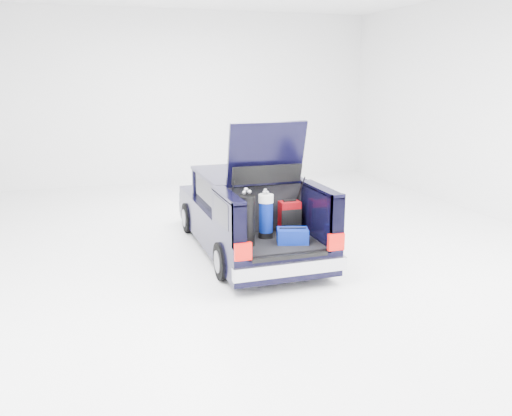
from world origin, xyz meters
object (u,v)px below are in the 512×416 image
object	(u,v)px
black_golf_bag	(247,220)
blue_golf_bag	(266,216)
blue_duffel	(293,236)
car	(246,213)
red_suitcase	(290,217)

from	to	relation	value
black_golf_bag	blue_golf_bag	world-z (taller)	black_golf_bag
black_golf_bag	blue_duffel	world-z (taller)	black_golf_bag
car	blue_golf_bag	xyz separation A→B (m)	(-0.07, -1.34, 0.29)
black_golf_bag	blue_golf_bag	xyz separation A→B (m)	(0.42, 0.32, -0.04)
blue_golf_bag	blue_duffel	bearing A→B (deg)	-51.98
black_golf_bag	red_suitcase	bearing A→B (deg)	41.81
car	blue_duffel	distance (m)	1.76
car	red_suitcase	xyz separation A→B (m)	(0.40, -1.19, 0.19)
blue_golf_bag	car	bearing A→B (deg)	88.43
red_suitcase	blue_golf_bag	xyz separation A→B (m)	(-0.47, -0.14, 0.10)
black_golf_bag	blue_duffel	size ratio (longest dim) A/B	1.63
car	black_golf_bag	size ratio (longest dim) A/B	5.15
blue_duffel	black_golf_bag	bearing A→B (deg)	-171.04
red_suitcase	blue_golf_bag	bearing A→B (deg)	-162.49
car	blue_duffel	size ratio (longest dim) A/B	8.40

